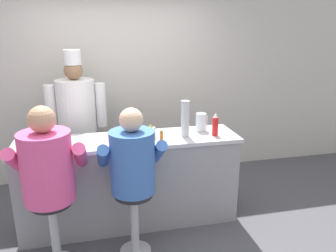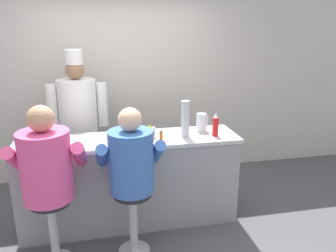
{
  "view_description": "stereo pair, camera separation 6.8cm",
  "coord_description": "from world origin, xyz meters",
  "px_view_note": "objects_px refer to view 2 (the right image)",
  "views": [
    {
      "loc": [
        -0.33,
        -2.96,
        2.09
      ],
      "look_at": [
        0.41,
        0.26,
        1.1
      ],
      "focal_mm": 35.0,
      "sensor_mm": 36.0,
      "label": 1
    },
    {
      "loc": [
        -0.26,
        -2.97,
        2.09
      ],
      "look_at": [
        0.41,
        0.26,
        1.1
      ],
      "focal_mm": 35.0,
      "sensor_mm": 36.0,
      "label": 2
    }
  ],
  "objects_px": {
    "mustard_bottle_yellow": "(150,134)",
    "cereal_bowl": "(40,146)",
    "coffee_mug_blue": "(46,138)",
    "cook_in_whites_near": "(79,118)",
    "napkin_dispenser_chrome": "(150,133)",
    "diner_seated_blue": "(131,165)",
    "ketchup_bottle_red": "(215,125)",
    "breakfast_plate": "(121,143)",
    "hot_sauce_bottle_orange": "(161,137)",
    "cup_stack_steel": "(185,119)",
    "water_pitcher_clear": "(201,122)",
    "diner_seated_pink": "(47,169)"
  },
  "relations": [
    {
      "from": "coffee_mug_blue",
      "to": "cook_in_whites_near",
      "type": "xyz_separation_m",
      "value": [
        0.28,
        0.75,
        -0.01
      ]
    },
    {
      "from": "mustard_bottle_yellow",
      "to": "breakfast_plate",
      "type": "xyz_separation_m",
      "value": [
        -0.29,
        0.01,
        -0.08
      ]
    },
    {
      "from": "mustard_bottle_yellow",
      "to": "napkin_dispenser_chrome",
      "type": "distance_m",
      "value": 0.16
    },
    {
      "from": "cook_in_whites_near",
      "to": "cereal_bowl",
      "type": "bearing_deg",
      "value": -109.07
    },
    {
      "from": "napkin_dispenser_chrome",
      "to": "water_pitcher_clear",
      "type": "bearing_deg",
      "value": 12.32
    },
    {
      "from": "napkin_dispenser_chrome",
      "to": "cook_in_whites_near",
      "type": "xyz_separation_m",
      "value": [
        -0.77,
        0.84,
        -0.02
      ]
    },
    {
      "from": "coffee_mug_blue",
      "to": "diner_seated_pink",
      "type": "xyz_separation_m",
      "value": [
        0.08,
        -0.56,
        -0.1
      ]
    },
    {
      "from": "diner_seated_blue",
      "to": "cook_in_whites_near",
      "type": "relative_size",
      "value": 0.78
    },
    {
      "from": "mustard_bottle_yellow",
      "to": "napkin_dispenser_chrome",
      "type": "relative_size",
      "value": 1.77
    },
    {
      "from": "breakfast_plate",
      "to": "coffee_mug_blue",
      "type": "distance_m",
      "value": 0.77
    },
    {
      "from": "breakfast_plate",
      "to": "diner_seated_pink",
      "type": "bearing_deg",
      "value": -153.59
    },
    {
      "from": "diner_seated_pink",
      "to": "water_pitcher_clear",
      "type": "bearing_deg",
      "value": 21.02
    },
    {
      "from": "cup_stack_steel",
      "to": "napkin_dispenser_chrome",
      "type": "relative_size",
      "value": 3.3
    },
    {
      "from": "ketchup_bottle_red",
      "to": "coffee_mug_blue",
      "type": "bearing_deg",
      "value": 175.27
    },
    {
      "from": "cup_stack_steel",
      "to": "cook_in_whites_near",
      "type": "relative_size",
      "value": 0.21
    },
    {
      "from": "hot_sauce_bottle_orange",
      "to": "cook_in_whites_near",
      "type": "xyz_separation_m",
      "value": [
        -0.85,
        1.0,
        -0.02
      ]
    },
    {
      "from": "water_pitcher_clear",
      "to": "napkin_dispenser_chrome",
      "type": "distance_m",
      "value": 0.61
    },
    {
      "from": "mustard_bottle_yellow",
      "to": "breakfast_plate",
      "type": "bearing_deg",
      "value": 177.42
    },
    {
      "from": "mustard_bottle_yellow",
      "to": "napkin_dispenser_chrome",
      "type": "xyz_separation_m",
      "value": [
        0.02,
        0.16,
        -0.04
      ]
    },
    {
      "from": "breakfast_plate",
      "to": "napkin_dispenser_chrome",
      "type": "distance_m",
      "value": 0.35
    },
    {
      "from": "water_pitcher_clear",
      "to": "napkin_dispenser_chrome",
      "type": "bearing_deg",
      "value": -167.68
    },
    {
      "from": "ketchup_bottle_red",
      "to": "breakfast_plate",
      "type": "xyz_separation_m",
      "value": [
        -1.01,
        -0.09,
        -0.1
      ]
    },
    {
      "from": "mustard_bottle_yellow",
      "to": "cereal_bowl",
      "type": "relative_size",
      "value": 1.3
    },
    {
      "from": "diner_seated_blue",
      "to": "ketchup_bottle_red",
      "type": "bearing_deg",
      "value": 23.75
    },
    {
      "from": "diner_seated_blue",
      "to": "cook_in_whites_near",
      "type": "bearing_deg",
      "value": 111.51
    },
    {
      "from": "cereal_bowl",
      "to": "diner_seated_pink",
      "type": "xyz_separation_m",
      "value": [
        0.11,
        -0.39,
        -0.08
      ]
    },
    {
      "from": "cereal_bowl",
      "to": "cook_in_whites_near",
      "type": "height_order",
      "value": "cook_in_whites_near"
    },
    {
      "from": "ketchup_bottle_red",
      "to": "coffee_mug_blue",
      "type": "height_order",
      "value": "ketchup_bottle_red"
    },
    {
      "from": "ketchup_bottle_red",
      "to": "water_pitcher_clear",
      "type": "xyz_separation_m",
      "value": [
        -0.1,
        0.19,
        -0.02
      ]
    },
    {
      "from": "cereal_bowl",
      "to": "cook_in_whites_near",
      "type": "xyz_separation_m",
      "value": [
        0.32,
        0.92,
        0.02
      ]
    },
    {
      "from": "water_pitcher_clear",
      "to": "coffee_mug_blue",
      "type": "distance_m",
      "value": 1.65
    },
    {
      "from": "ketchup_bottle_red",
      "to": "napkin_dispenser_chrome",
      "type": "bearing_deg",
      "value": 175.1
    },
    {
      "from": "hot_sauce_bottle_orange",
      "to": "ketchup_bottle_red",
      "type": "bearing_deg",
      "value": 9.65
    },
    {
      "from": "ketchup_bottle_red",
      "to": "cook_in_whites_near",
      "type": "distance_m",
      "value": 1.72
    },
    {
      "from": "cereal_bowl",
      "to": "napkin_dispenser_chrome",
      "type": "bearing_deg",
      "value": 4.42
    },
    {
      "from": "diner_seated_blue",
      "to": "napkin_dispenser_chrome",
      "type": "bearing_deg",
      "value": 62.12
    },
    {
      "from": "breakfast_plate",
      "to": "cereal_bowl",
      "type": "distance_m",
      "value": 0.78
    },
    {
      "from": "breakfast_plate",
      "to": "cup_stack_steel",
      "type": "height_order",
      "value": "cup_stack_steel"
    },
    {
      "from": "ketchup_bottle_red",
      "to": "mustard_bottle_yellow",
      "type": "bearing_deg",
      "value": -172.22
    },
    {
      "from": "breakfast_plate",
      "to": "cook_in_whites_near",
      "type": "xyz_separation_m",
      "value": [
        -0.46,
        0.98,
        0.03
      ]
    },
    {
      "from": "cup_stack_steel",
      "to": "diner_seated_blue",
      "type": "height_order",
      "value": "diner_seated_blue"
    },
    {
      "from": "coffee_mug_blue",
      "to": "cook_in_whites_near",
      "type": "relative_size",
      "value": 0.07
    },
    {
      "from": "mustard_bottle_yellow",
      "to": "coffee_mug_blue",
      "type": "bearing_deg",
      "value": 166.71
    },
    {
      "from": "hot_sauce_bottle_orange",
      "to": "coffee_mug_blue",
      "type": "relative_size",
      "value": 1.02
    },
    {
      "from": "mustard_bottle_yellow",
      "to": "diner_seated_pink",
      "type": "xyz_separation_m",
      "value": [
        -0.95,
        -0.32,
        -0.15
      ]
    },
    {
      "from": "hot_sauce_bottle_orange",
      "to": "diner_seated_blue",
      "type": "bearing_deg",
      "value": -137.12
    },
    {
      "from": "coffee_mug_blue",
      "to": "cup_stack_steel",
      "type": "bearing_deg",
      "value": -3.82
    },
    {
      "from": "cup_stack_steel",
      "to": "napkin_dispenser_chrome",
      "type": "distance_m",
      "value": 0.4
    },
    {
      "from": "ketchup_bottle_red",
      "to": "hot_sauce_bottle_orange",
      "type": "xyz_separation_m",
      "value": [
        -0.61,
        -0.1,
        -0.06
      ]
    },
    {
      "from": "ketchup_bottle_red",
      "to": "diner_seated_pink",
      "type": "distance_m",
      "value": 1.73
    }
  ]
}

